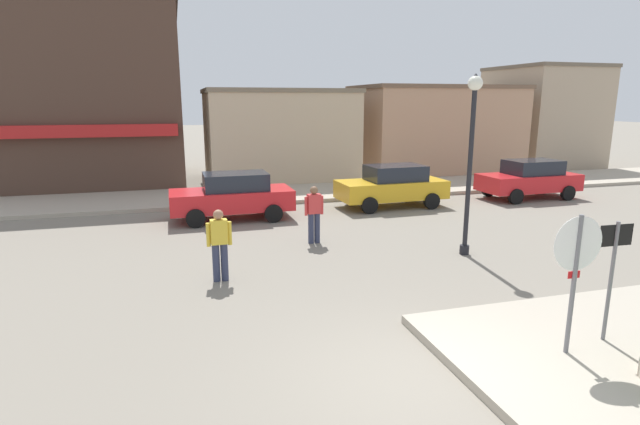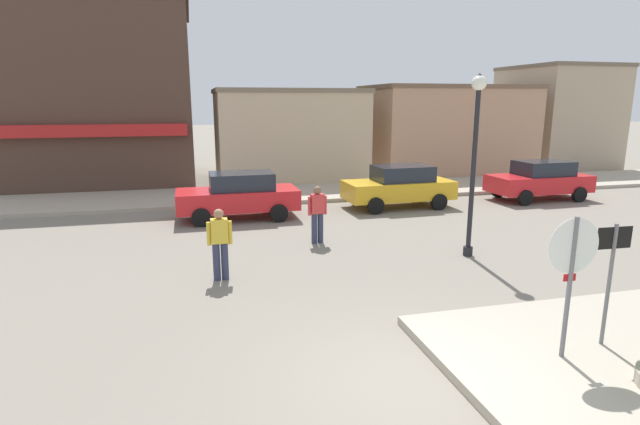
{
  "view_description": "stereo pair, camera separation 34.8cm",
  "coord_description": "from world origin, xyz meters",
  "views": [
    {
      "loc": [
        -3.1,
        -5.75,
        3.89
      ],
      "look_at": [
        -0.15,
        4.5,
        1.5
      ],
      "focal_mm": 28.0,
      "sensor_mm": 36.0,
      "label": 1
    },
    {
      "loc": [
        -2.77,
        -5.84,
        3.89
      ],
      "look_at": [
        -0.15,
        4.5,
        1.5
      ],
      "focal_mm": 28.0,
      "sensor_mm": 36.0,
      "label": 2
    }
  ],
  "objects": [
    {
      "name": "kerb_far",
      "position": [
        0.0,
        14.6,
        0.07
      ],
      "size": [
        80.0,
        4.0,
        0.15
      ],
      "primitive_type": "cube",
      "color": "#A89E8C",
      "rests_on": "ground"
    },
    {
      "name": "building_storefront_right_near",
      "position": [
        18.4,
        20.14,
        2.96
      ],
      "size": [
        5.18,
        5.86,
        5.91
      ],
      "color": "tan",
      "rests_on": "ground"
    },
    {
      "name": "stop_sign",
      "position": [
        2.43,
        -0.1,
        1.52
      ],
      "size": [
        0.82,
        0.08,
        2.3
      ],
      "color": "slate",
      "rests_on": "ground"
    },
    {
      "name": "ground_plane",
      "position": [
        0.0,
        0.0,
        0.0
      ],
      "size": [
        160.0,
        160.0,
        0.0
      ],
      "primitive_type": "plane",
      "color": "gray"
    },
    {
      "name": "building_storefront_left_mid",
      "position": [
        10.65,
        19.23,
        2.35
      ],
      "size": [
        8.58,
        5.33,
        4.7
      ],
      "color": "tan",
      "rests_on": "ground"
    },
    {
      "name": "lamp_post",
      "position": [
        3.94,
        5.14,
        2.96
      ],
      "size": [
        0.36,
        0.36,
        4.54
      ],
      "color": "black",
      "rests_on": "ground"
    },
    {
      "name": "building_storefront_left_near",
      "position": [
        1.86,
        18.89,
        2.23
      ],
      "size": [
        7.17,
        5.22,
        4.46
      ],
      "color": "tan",
      "rests_on": "ground"
    },
    {
      "name": "parked_car_third",
      "position": [
        10.6,
        11.13,
        0.81
      ],
      "size": [
        4.04,
        1.96,
        1.56
      ],
      "color": "red",
      "rests_on": "ground"
    },
    {
      "name": "pedestrian_crossing_far",
      "position": [
        -2.32,
        4.9,
        0.87
      ],
      "size": [
        0.55,
        0.23,
        1.61
      ],
      "color": "#2D334C",
      "rests_on": "ground"
    },
    {
      "name": "one_way_sign",
      "position": [
        3.31,
        0.08,
        1.33
      ],
      "size": [
        0.6,
        0.06,
        2.1
      ],
      "color": "slate",
      "rests_on": "ground"
    },
    {
      "name": "building_corner_shop",
      "position": [
        -7.09,
        20.71,
        4.23
      ],
      "size": [
        8.91,
        8.72,
        8.45
      ],
      "color": "#473328",
      "rests_on": "ground"
    },
    {
      "name": "parked_car_second",
      "position": [
        4.57,
        11.15,
        0.81
      ],
      "size": [
        4.05,
        1.98,
        1.56
      ],
      "color": "gold",
      "rests_on": "ground"
    },
    {
      "name": "pedestrian_crossing_near",
      "position": [
        0.46,
        7.23,
        0.87
      ],
      "size": [
        0.56,
        0.25,
        1.61
      ],
      "color": "#2D334C",
      "rests_on": "ground"
    },
    {
      "name": "parked_car_nearest",
      "position": [
        -1.38,
        10.76,
        0.81
      ],
      "size": [
        4.02,
        1.91,
        1.56
      ],
      "color": "red",
      "rests_on": "ground"
    }
  ]
}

